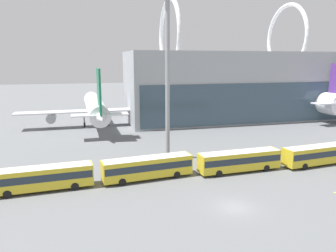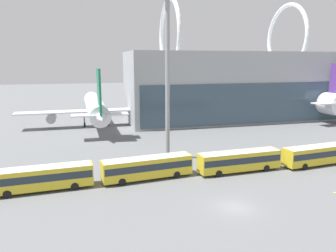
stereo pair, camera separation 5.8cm
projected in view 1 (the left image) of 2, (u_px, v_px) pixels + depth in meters
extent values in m
plane|color=slate|center=(235.00, 207.00, 36.84)|extent=(440.00, 440.00, 0.00)
cube|color=#9EA3A8|center=(332.00, 84.00, 99.45)|extent=(124.74, 19.32, 18.62)
torus|color=white|center=(169.00, 36.00, 83.84)|extent=(1.10, 18.92, 18.92)
torus|color=white|center=(286.00, 38.00, 92.52)|extent=(1.10, 18.92, 18.92)
cylinder|color=white|center=(95.00, 106.00, 83.92)|extent=(5.04, 34.78, 4.50)
sphere|color=white|center=(92.00, 99.00, 100.30)|extent=(4.41, 4.41, 4.41)
cone|color=white|center=(100.00, 117.00, 67.54)|extent=(4.39, 7.69, 4.28)
cube|color=white|center=(96.00, 111.00, 82.07)|extent=(38.22, 4.54, 0.35)
cylinder|color=gray|center=(51.00, 118.00, 79.48)|extent=(2.32, 3.63, 2.26)
cylinder|color=gray|center=(138.00, 114.00, 85.20)|extent=(2.32, 3.63, 2.26)
cube|color=#19724C|center=(99.00, 91.00, 67.30)|extent=(0.50, 6.52, 9.31)
cube|color=white|center=(100.00, 115.00, 68.25)|extent=(11.75, 3.38, 0.28)
cylinder|color=gray|center=(93.00, 109.00, 95.36)|extent=(0.36, 0.36, 3.77)
cylinder|color=black|center=(93.00, 116.00, 95.73)|extent=(0.47, 1.11, 1.10)
cylinder|color=gray|center=(84.00, 117.00, 81.59)|extent=(0.36, 0.36, 3.77)
cylinder|color=black|center=(85.00, 125.00, 81.96)|extent=(0.47, 1.11, 1.10)
cylinder|color=gray|center=(108.00, 116.00, 83.16)|extent=(0.36, 0.36, 3.77)
cylinder|color=black|center=(108.00, 123.00, 83.52)|extent=(0.47, 1.11, 1.10)
cylinder|color=white|center=(295.00, 98.00, 98.61)|extent=(8.51, 33.78, 5.72)
sphere|color=white|center=(262.00, 93.00, 114.04)|extent=(5.61, 5.61, 5.61)
cube|color=white|center=(299.00, 102.00, 96.93)|extent=(38.78, 6.38, 0.35)
cylinder|color=gray|center=(269.00, 109.00, 93.62)|extent=(2.70, 4.03, 2.38)
cylinder|color=gray|center=(327.00, 106.00, 100.79)|extent=(2.70, 4.03, 2.38)
cylinder|color=gray|center=(271.00, 103.00, 109.47)|extent=(0.36, 0.36, 4.08)
cylinder|color=black|center=(271.00, 109.00, 109.86)|extent=(0.54, 1.13, 1.10)
cylinder|color=gray|center=(289.00, 108.00, 96.01)|extent=(0.36, 0.36, 4.08)
cylinder|color=black|center=(288.00, 115.00, 96.40)|extent=(0.54, 1.13, 1.10)
cylinder|color=gray|center=(309.00, 107.00, 98.47)|extent=(0.36, 0.36, 4.08)
cylinder|color=black|center=(308.00, 114.00, 98.87)|extent=(0.54, 1.13, 1.10)
cube|color=gold|center=(42.00, 178.00, 41.33)|extent=(12.78, 3.38, 2.71)
cube|color=#232D38|center=(42.00, 176.00, 41.28)|extent=(12.53, 3.40, 0.95)
cube|color=silver|center=(41.00, 168.00, 41.08)|extent=(12.40, 3.28, 0.12)
cylinder|color=black|center=(74.00, 180.00, 43.90)|extent=(1.02, 0.37, 1.00)
cylinder|color=black|center=(75.00, 186.00, 41.72)|extent=(1.02, 0.37, 1.00)
cylinder|color=black|center=(10.00, 187.00, 41.42)|extent=(1.02, 0.37, 1.00)
cylinder|color=black|center=(7.00, 194.00, 39.25)|extent=(1.02, 0.37, 1.00)
cube|color=gold|center=(148.00, 167.00, 45.47)|extent=(12.84, 3.92, 2.71)
cube|color=#232D38|center=(148.00, 165.00, 45.41)|extent=(12.59, 3.92, 0.95)
cube|color=silver|center=(148.00, 158.00, 45.21)|extent=(12.46, 3.80, 0.12)
cylinder|color=black|center=(171.00, 170.00, 48.17)|extent=(1.03, 0.41, 1.00)
cylinder|color=black|center=(177.00, 175.00, 46.03)|extent=(1.03, 0.41, 1.00)
cylinder|color=black|center=(118.00, 176.00, 45.38)|extent=(1.03, 0.41, 1.00)
cylinder|color=black|center=(122.00, 182.00, 43.24)|extent=(1.03, 0.41, 1.00)
cube|color=gold|center=(239.00, 160.00, 48.51)|extent=(12.75, 3.15, 2.71)
cube|color=#232D38|center=(239.00, 159.00, 48.46)|extent=(12.50, 3.17, 0.95)
cube|color=silver|center=(240.00, 152.00, 48.26)|extent=(12.36, 3.05, 0.12)
cylinder|color=black|center=(258.00, 164.00, 51.01)|extent=(1.01, 0.35, 1.00)
cylinder|color=black|center=(266.00, 168.00, 48.83)|extent=(1.01, 0.35, 1.00)
cylinder|color=black|center=(212.00, 168.00, 48.67)|extent=(1.01, 0.35, 1.00)
cylinder|color=black|center=(219.00, 174.00, 46.49)|extent=(1.01, 0.35, 1.00)
cube|color=gold|center=(319.00, 154.00, 51.78)|extent=(12.83, 3.79, 2.71)
cube|color=#232D38|center=(319.00, 152.00, 51.73)|extent=(12.58, 3.80, 0.95)
cube|color=silver|center=(320.00, 146.00, 51.53)|extent=(12.44, 3.68, 0.12)
cylinder|color=black|center=(331.00, 157.00, 54.45)|extent=(1.03, 0.40, 1.00)
cylinder|color=black|center=(294.00, 162.00, 51.74)|extent=(1.03, 0.40, 1.00)
cylinder|color=black|center=(305.00, 166.00, 49.59)|extent=(1.03, 0.40, 1.00)
cylinder|color=gray|center=(168.00, 82.00, 52.77)|extent=(0.72, 0.72, 25.87)
cube|color=yellow|center=(232.00, 162.00, 53.27)|extent=(7.49, 2.01, 0.01)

